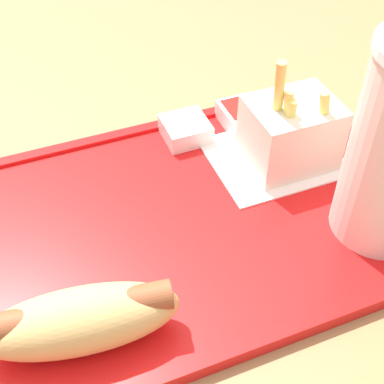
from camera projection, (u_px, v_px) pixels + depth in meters
name	position (u px, v px, depth m)	size (l,w,h in m)	color
food_tray	(192.00, 219.00, 0.48)	(0.41, 0.28, 0.01)	red
paper_napkin	(274.00, 157.00, 0.54)	(0.13, 0.11, 0.00)	white
hot_dog_far	(80.00, 320.00, 0.37)	(0.15, 0.07, 0.05)	tan
fries_carton	(292.00, 135.00, 0.51)	(0.08, 0.07, 0.12)	silver
sauce_cup_mayo	(186.00, 129.00, 0.55)	(0.05, 0.05, 0.02)	silver
sauce_cup_ketchup	(243.00, 114.00, 0.57)	(0.05, 0.05, 0.02)	silver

